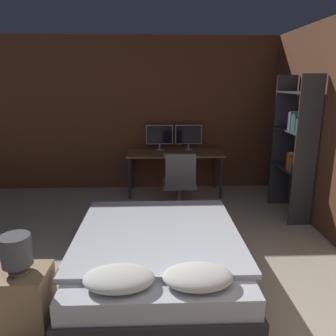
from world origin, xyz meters
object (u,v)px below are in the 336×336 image
(keyboard, at_px, (176,155))
(desk, at_px, (175,157))
(bookshelf, at_px, (296,142))
(nightstand, at_px, (23,301))
(bedside_lamp, at_px, (16,251))
(monitor_right, at_px, (189,136))
(monitor_left, at_px, (159,136))
(computer_mouse, at_px, (193,154))
(office_chair, at_px, (180,187))
(bed, at_px, (158,256))

(keyboard, bearing_deg, desk, 90.00)
(desk, height_order, bookshelf, bookshelf)
(nightstand, height_order, bedside_lamp, bedside_lamp)
(bedside_lamp, height_order, monitor_right, monitor_right)
(desk, relative_size, monitor_left, 3.46)
(desk, distance_m, keyboard, 0.25)
(nightstand, height_order, monitor_right, monitor_right)
(bedside_lamp, height_order, keyboard, bedside_lamp)
(desk, bearing_deg, monitor_right, 42.26)
(desk, height_order, monitor_left, monitor_left)
(nightstand, bearing_deg, keyboard, 65.48)
(keyboard, relative_size, computer_mouse, 5.76)
(computer_mouse, relative_size, bookshelf, 0.03)
(monitor_right, xyz_separation_m, office_chair, (-0.23, -1.05, -0.62))
(computer_mouse, bearing_deg, bed, -104.44)
(keyboard, bearing_deg, computer_mouse, 0.00)
(desk, bearing_deg, keyboard, -90.00)
(monitor_left, bearing_deg, desk, -42.26)
(monitor_right, height_order, computer_mouse, monitor_right)
(monitor_right, xyz_separation_m, keyboard, (-0.26, -0.47, -0.24))
(computer_mouse, bearing_deg, nightstand, -118.90)
(bookshelf, bearing_deg, monitor_right, 136.48)
(nightstand, bearing_deg, computer_mouse, 61.10)
(desk, height_order, monitor_right, monitor_right)
(bookshelf, bearing_deg, office_chair, 170.71)
(bed, xyz_separation_m, desk, (0.32, 2.59, 0.43))
(nightstand, bearing_deg, bedside_lamp, 0.00)
(bed, height_order, monitor_left, monitor_left)
(bedside_lamp, bearing_deg, monitor_left, 72.19)
(monitor_right, bearing_deg, bedside_lamp, -115.14)
(nightstand, xyz_separation_m, keyboard, (1.39, 3.04, 0.50))
(nightstand, xyz_separation_m, office_chair, (1.42, 2.46, 0.12))
(nightstand, bearing_deg, bookshelf, 35.85)
(bed, relative_size, monitor_right, 4.22)
(nightstand, relative_size, monitor_left, 1.08)
(monitor_left, xyz_separation_m, bookshelf, (1.91, -1.32, 0.12))
(nightstand, bearing_deg, bed, 32.49)
(keyboard, height_order, office_chair, office_chair)
(office_chair, bearing_deg, monitor_left, 105.32)
(bedside_lamp, xyz_separation_m, keyboard, (1.39, 3.04, 0.06))
(bedside_lamp, height_order, office_chair, office_chair)
(nightstand, height_order, office_chair, office_chair)
(bed, bearing_deg, monitor_right, 78.50)
(office_chair, bearing_deg, bedside_lamp, -119.95)
(bed, bearing_deg, computer_mouse, 75.56)
(office_chair, relative_size, bookshelf, 0.46)
(desk, distance_m, computer_mouse, 0.39)
(desk, bearing_deg, computer_mouse, -38.57)
(monitor_left, height_order, keyboard, monitor_left)
(monitor_right, distance_m, bookshelf, 1.92)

